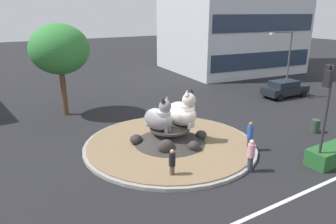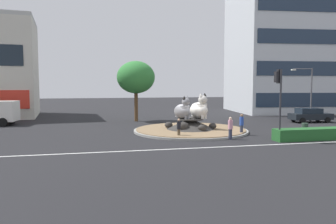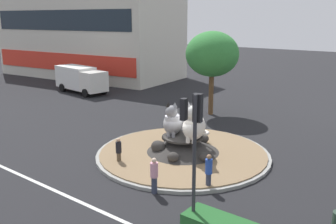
# 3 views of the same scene
# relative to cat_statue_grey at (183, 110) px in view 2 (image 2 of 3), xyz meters

# --- Properties ---
(ground_plane) EXTENTS (160.00, 160.00, 0.00)m
(ground_plane) POSITION_rel_cat_statue_grey_xyz_m (0.73, 0.04, -1.97)
(ground_plane) COLOR black
(lane_centreline) EXTENTS (112.00, 0.20, 0.01)m
(lane_centreline) POSITION_rel_cat_statue_grey_xyz_m (0.73, -7.55, -1.97)
(lane_centreline) COLOR silver
(lane_centreline) RESTS_ON ground
(roundabout_island) EXTENTS (10.38, 10.38, 1.21)m
(roundabout_island) POSITION_rel_cat_statue_grey_xyz_m (0.72, 0.04, -1.58)
(roundabout_island) COLOR gray
(roundabout_island) RESTS_ON ground
(cat_statue_grey) EXTENTS (1.82, 2.29, 2.08)m
(cat_statue_grey) POSITION_rel_cat_statue_grey_xyz_m (0.00, 0.00, 0.00)
(cat_statue_grey) COLOR gray
(cat_statue_grey) RESTS_ON roundabout_island
(cat_statue_white) EXTENTS (1.93, 2.66, 2.34)m
(cat_statue_white) POSITION_rel_cat_statue_grey_xyz_m (1.56, -0.08, 0.10)
(cat_statue_white) COLOR silver
(cat_statue_white) RESTS_ON roundabout_island
(traffic_light_mast) EXTENTS (0.71, 0.61, 5.42)m
(traffic_light_mast) POSITION_rel_cat_statue_grey_xyz_m (5.71, -6.35, 1.99)
(traffic_light_mast) COLOR #2D2D33
(traffic_light_mast) RESTS_ON ground
(office_tower) EXTENTS (17.07, 15.56, 34.81)m
(office_tower) POSITION_rel_cat_statue_grey_xyz_m (21.79, 18.52, 15.43)
(office_tower) COLOR silver
(office_tower) RESTS_ON ground
(clipped_hedge_strip) EXTENTS (6.98, 1.20, 0.90)m
(clipped_hedge_strip) POSITION_rel_cat_statue_grey_xyz_m (9.03, -6.34, -1.52)
(clipped_hedge_strip) COLOR #235B28
(clipped_hedge_strip) RESTS_ON ground
(broadleaf_tree_behind_island) EXTENTS (4.42, 4.42, 7.03)m
(broadleaf_tree_behind_island) POSITION_rel_cat_statue_grey_xyz_m (-3.09, 9.55, 3.16)
(broadleaf_tree_behind_island) COLOR brown
(broadleaf_tree_behind_island) RESTS_ON ground
(streetlight_arm) EXTENTS (2.39, 0.64, 6.16)m
(streetlight_arm) POSITION_rel_cat_statue_grey_xyz_m (15.86, 4.13, 1.71)
(streetlight_arm) COLOR #4C4C51
(streetlight_arm) RESTS_ON ground
(pedestrian_pink_shirt) EXTENTS (0.37, 0.37, 1.77)m
(pedestrian_pink_shirt) POSITION_rel_cat_statue_grey_xyz_m (2.53, -4.82, -1.03)
(pedestrian_pink_shirt) COLOR #33384C
(pedestrian_pink_shirt) RESTS_ON ground
(pedestrian_blue_shirt) EXTENTS (0.34, 0.34, 1.80)m
(pedestrian_blue_shirt) POSITION_rel_cat_statue_grey_xyz_m (4.35, -2.95, -1.01)
(pedestrian_blue_shirt) COLOR #33384C
(pedestrian_blue_shirt) RESTS_ON ground
(pedestrian_black_shirt) EXTENTS (0.32, 0.32, 1.58)m
(pedestrian_black_shirt) POSITION_rel_cat_statue_grey_xyz_m (-1.25, -3.37, -1.13)
(pedestrian_black_shirt) COLOR brown
(pedestrian_black_shirt) RESTS_ON ground
(sedan_on_far_lane) EXTENTS (4.73, 2.25, 1.59)m
(sedan_on_far_lane) POSITION_rel_cat_statue_grey_xyz_m (16.18, 4.17, -1.14)
(sedan_on_far_lane) COLOR black
(sedan_on_far_lane) RESTS_ON ground
(litter_bin) EXTENTS (0.56, 0.56, 0.90)m
(litter_bin) POSITION_rel_cat_statue_grey_xyz_m (10.31, -3.16, -1.52)
(litter_bin) COLOR #2D4233
(litter_bin) RESTS_ON ground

